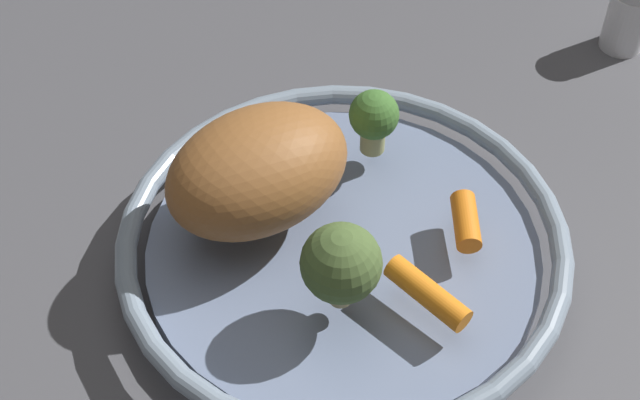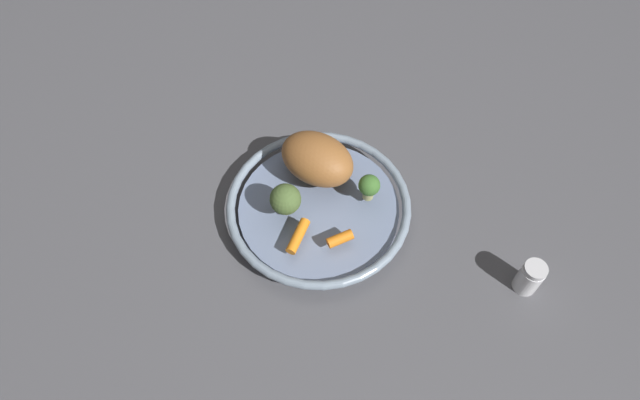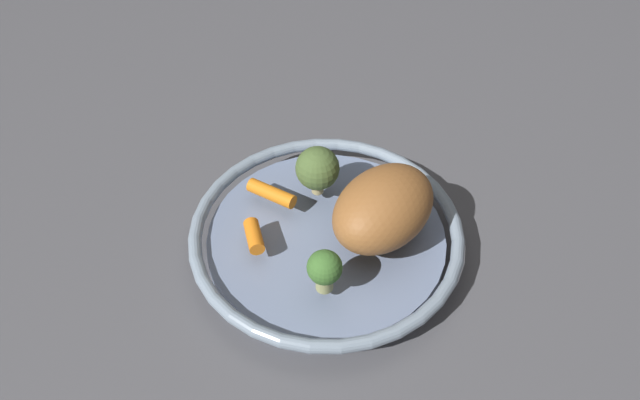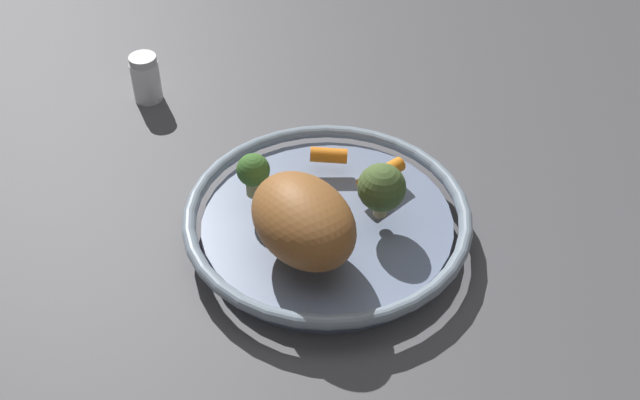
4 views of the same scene
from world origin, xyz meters
name	(u,v)px [view 1 (image 1 of 4)]	position (x,y,z in m)	size (l,w,h in m)	color
ground_plane	(343,269)	(0.00, 0.00, 0.00)	(2.38, 2.38, 0.00)	#4C4C51
serving_bowl	(343,250)	(0.00, 0.00, 0.02)	(0.34, 0.34, 0.04)	slate
roast_chicken_piece	(258,170)	(0.07, 0.01, 0.09)	(0.14, 0.10, 0.08)	#945B2D
baby_carrot_back	(428,293)	(-0.08, 0.02, 0.05)	(0.02, 0.02, 0.07)	orange
baby_carrot_center	(466,221)	(-0.07, -0.05, 0.05)	(0.02, 0.02, 0.05)	orange
broccoli_floret_mid	(341,264)	(-0.03, 0.05, 0.08)	(0.06, 0.06, 0.07)	tan
broccoli_floret_edge	(374,118)	(0.02, -0.09, 0.08)	(0.04, 0.04, 0.06)	tan
salt_shaker	(628,16)	(-0.09, -0.37, 0.03)	(0.04, 0.04, 0.07)	white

